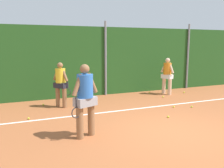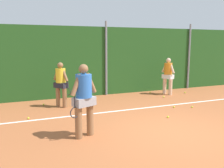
{
  "view_description": "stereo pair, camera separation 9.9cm",
  "coord_description": "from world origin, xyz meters",
  "px_view_note": "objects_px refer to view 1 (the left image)",
  "views": [
    {
      "loc": [
        -3.99,
        -5.24,
        2.36
      ],
      "look_at": [
        -0.65,
        2.79,
        0.92
      ],
      "focal_mm": 38.89,
      "sensor_mm": 36.0,
      "label": 1
    },
    {
      "loc": [
        -3.9,
        -5.28,
        2.36
      ],
      "look_at": [
        -0.65,
        2.79,
        0.92
      ],
      "focal_mm": 38.89,
      "sensor_mm": 36.0,
      "label": 2
    }
  ],
  "objects_px": {
    "player_midcourt": "(61,82)",
    "tennis_ball_2": "(163,97)",
    "tennis_ball_4": "(184,92)",
    "player_foreground_near": "(85,97)",
    "player_backcourt_far": "(167,74)",
    "tennis_ball_8": "(174,107)",
    "tennis_ball_3": "(149,92)",
    "tennis_ball_10": "(192,107)",
    "tennis_ball_6": "(29,118)",
    "tennis_ball_1": "(168,117)",
    "tennis_ball_0": "(43,105)"
  },
  "relations": [
    {
      "from": "tennis_ball_3",
      "to": "tennis_ball_4",
      "type": "xyz_separation_m",
      "value": [
        1.55,
        -0.67,
        0.0
      ]
    },
    {
      "from": "player_backcourt_far",
      "to": "tennis_ball_2",
      "type": "bearing_deg",
      "value": -65.6
    },
    {
      "from": "player_backcourt_far",
      "to": "tennis_ball_10",
      "type": "xyz_separation_m",
      "value": [
        -0.56,
        -2.41,
        -0.93
      ]
    },
    {
      "from": "player_foreground_near",
      "to": "player_backcourt_far",
      "type": "height_order",
      "value": "player_foreground_near"
    },
    {
      "from": "tennis_ball_2",
      "to": "tennis_ball_3",
      "type": "relative_size",
      "value": 1.0
    },
    {
      "from": "player_backcourt_far",
      "to": "tennis_ball_1",
      "type": "bearing_deg",
      "value": -53.59
    },
    {
      "from": "tennis_ball_3",
      "to": "tennis_ball_10",
      "type": "xyz_separation_m",
      "value": [
        0.03,
        -2.99,
        0.0
      ]
    },
    {
      "from": "player_midcourt",
      "to": "tennis_ball_0",
      "type": "relative_size",
      "value": 25.56
    },
    {
      "from": "tennis_ball_1",
      "to": "tennis_ball_6",
      "type": "relative_size",
      "value": 1.0
    },
    {
      "from": "player_midcourt",
      "to": "tennis_ball_2",
      "type": "height_order",
      "value": "player_midcourt"
    },
    {
      "from": "tennis_ball_1",
      "to": "tennis_ball_8",
      "type": "relative_size",
      "value": 1.0
    },
    {
      "from": "tennis_ball_10",
      "to": "tennis_ball_8",
      "type": "bearing_deg",
      "value": 157.32
    },
    {
      "from": "tennis_ball_3",
      "to": "tennis_ball_8",
      "type": "height_order",
      "value": "same"
    },
    {
      "from": "tennis_ball_1",
      "to": "tennis_ball_4",
      "type": "height_order",
      "value": "same"
    },
    {
      "from": "player_midcourt",
      "to": "tennis_ball_1",
      "type": "xyz_separation_m",
      "value": [
        2.92,
        -2.67,
        -0.91
      ]
    },
    {
      "from": "player_backcourt_far",
      "to": "tennis_ball_10",
      "type": "relative_size",
      "value": 25.95
    },
    {
      "from": "player_foreground_near",
      "to": "tennis_ball_8",
      "type": "distance_m",
      "value": 4.27
    },
    {
      "from": "tennis_ball_8",
      "to": "tennis_ball_10",
      "type": "xyz_separation_m",
      "value": [
        0.62,
        -0.26,
        0.0
      ]
    },
    {
      "from": "tennis_ball_2",
      "to": "tennis_ball_4",
      "type": "bearing_deg",
      "value": 16.1
    },
    {
      "from": "player_midcourt",
      "to": "tennis_ball_2",
      "type": "xyz_separation_m",
      "value": [
        4.5,
        -0.07,
        -0.91
      ]
    },
    {
      "from": "player_backcourt_far",
      "to": "tennis_ball_10",
      "type": "height_order",
      "value": "player_backcourt_far"
    },
    {
      "from": "tennis_ball_8",
      "to": "tennis_ball_10",
      "type": "bearing_deg",
      "value": -22.68
    },
    {
      "from": "player_backcourt_far",
      "to": "tennis_ball_1",
      "type": "relative_size",
      "value": 25.95
    },
    {
      "from": "player_backcourt_far",
      "to": "tennis_ball_6",
      "type": "bearing_deg",
      "value": -95.28
    },
    {
      "from": "tennis_ball_3",
      "to": "tennis_ball_6",
      "type": "bearing_deg",
      "value": -159.38
    },
    {
      "from": "player_foreground_near",
      "to": "player_backcourt_far",
      "type": "bearing_deg",
      "value": -165.28
    },
    {
      "from": "player_foreground_near",
      "to": "tennis_ball_1",
      "type": "distance_m",
      "value": 3.14
    },
    {
      "from": "tennis_ball_3",
      "to": "tennis_ball_4",
      "type": "relative_size",
      "value": 1.0
    },
    {
      "from": "player_midcourt",
      "to": "tennis_ball_4",
      "type": "xyz_separation_m",
      "value": [
        6.01,
        0.36,
        -0.91
      ]
    },
    {
      "from": "player_foreground_near",
      "to": "tennis_ball_6",
      "type": "relative_size",
      "value": 28.3
    },
    {
      "from": "tennis_ball_1",
      "to": "tennis_ball_2",
      "type": "distance_m",
      "value": 3.04
    },
    {
      "from": "player_backcourt_far",
      "to": "player_foreground_near",
      "type": "bearing_deg",
      "value": -73.38
    },
    {
      "from": "player_foreground_near",
      "to": "tennis_ball_0",
      "type": "relative_size",
      "value": 28.3
    },
    {
      "from": "player_foreground_near",
      "to": "tennis_ball_3",
      "type": "relative_size",
      "value": 28.3
    },
    {
      "from": "tennis_ball_8",
      "to": "tennis_ball_2",
      "type": "bearing_deg",
      "value": 68.72
    },
    {
      "from": "tennis_ball_4",
      "to": "tennis_ball_8",
      "type": "relative_size",
      "value": 1.0
    },
    {
      "from": "player_midcourt",
      "to": "tennis_ball_4",
      "type": "distance_m",
      "value": 6.09
    },
    {
      "from": "tennis_ball_0",
      "to": "tennis_ball_10",
      "type": "bearing_deg",
      "value": -25.69
    },
    {
      "from": "tennis_ball_4",
      "to": "player_backcourt_far",
      "type": "bearing_deg",
      "value": 174.43
    },
    {
      "from": "player_midcourt",
      "to": "tennis_ball_6",
      "type": "distance_m",
      "value": 1.92
    },
    {
      "from": "player_backcourt_far",
      "to": "tennis_ball_4",
      "type": "bearing_deg",
      "value": 65.09
    },
    {
      "from": "tennis_ball_1",
      "to": "tennis_ball_6",
      "type": "height_order",
      "value": "same"
    },
    {
      "from": "player_foreground_near",
      "to": "tennis_ball_10",
      "type": "relative_size",
      "value": 28.3
    },
    {
      "from": "player_foreground_near",
      "to": "player_midcourt",
      "type": "distance_m",
      "value": 3.21
    },
    {
      "from": "tennis_ball_6",
      "to": "tennis_ball_0",
      "type": "bearing_deg",
      "value": 68.22
    },
    {
      "from": "player_backcourt_far",
      "to": "tennis_ball_10",
      "type": "distance_m",
      "value": 2.65
    },
    {
      "from": "player_midcourt",
      "to": "tennis_ball_10",
      "type": "bearing_deg",
      "value": 29.09
    },
    {
      "from": "player_foreground_near",
      "to": "tennis_ball_1",
      "type": "height_order",
      "value": "player_foreground_near"
    },
    {
      "from": "player_foreground_near",
      "to": "tennis_ball_2",
      "type": "bearing_deg",
      "value": -166.37
    },
    {
      "from": "player_backcourt_far",
      "to": "player_midcourt",
      "type": "bearing_deg",
      "value": -104.17
    }
  ]
}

